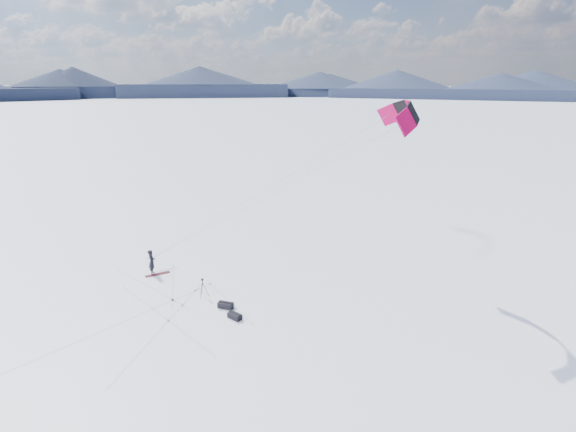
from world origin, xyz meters
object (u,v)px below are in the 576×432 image
(snowkiter, at_px, (153,274))
(snowboard, at_px, (158,274))
(tripod, at_px, (203,285))
(gear_bag_a, at_px, (225,305))
(gear_bag_b, at_px, (235,316))

(snowkiter, height_order, snowboard, snowkiter)
(snowkiter, relative_size, tripod, 1.45)
(snowkiter, xyz_separation_m, tripod, (4.65, -2.00, 0.76))
(snowkiter, bearing_deg, tripod, -135.30)
(tripod, relative_size, gear_bag_a, 1.34)
(snowkiter, distance_m, gear_bag_a, 7.08)
(tripod, xyz_separation_m, gear_bag_a, (1.81, -0.89, -0.59))
(snowboard, distance_m, gear_bag_a, 6.72)
(snowboard, xyz_separation_m, gear_bag_a, (6.09, -2.84, 0.15))
(snowkiter, relative_size, snowboard, 1.07)
(snowkiter, xyz_separation_m, gear_bag_a, (6.46, -2.89, 0.17))
(tripod, height_order, gear_bag_a, tripod)
(snowkiter, bearing_deg, gear_bag_a, -136.15)
(snowboard, height_order, tripod, tripod)
(gear_bag_b, bearing_deg, snowkiter, 175.72)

